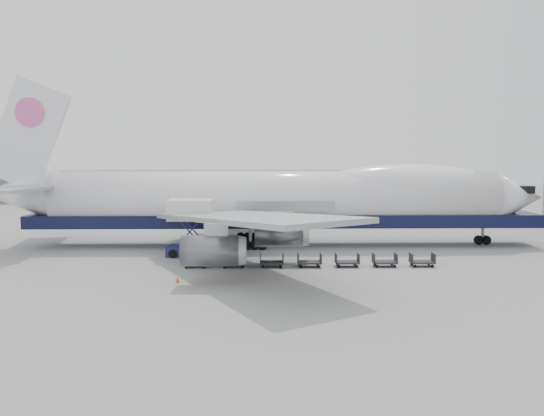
{
  "coord_description": "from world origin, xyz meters",
  "views": [
    {
      "loc": [
        -1.67,
        -50.77,
        11.1
      ],
      "look_at": [
        -0.58,
        6.0,
        5.13
      ],
      "focal_mm": 35.0,
      "sensor_mm": 36.0,
      "label": 1
    }
  ],
  "objects": [
    {
      "name": "ground",
      "position": [
        0.0,
        0.0,
        0.0
      ],
      "size": [
        260.0,
        260.0,
        0.0
      ],
      "primitive_type": "plane",
      "color": "gray",
      "rests_on": "ground"
    },
    {
      "name": "apron_line",
      "position": [
        0.0,
        -6.0,
        0.01
      ],
      "size": [
        60.0,
        0.15,
        0.01
      ],
      "primitive_type": "cube",
      "color": "gold",
      "rests_on": "ground"
    },
    {
      "name": "hangar",
      "position": [
        -10.0,
        70.0,
        3.5
      ],
      "size": [
        110.0,
        8.0,
        7.0
      ],
      "primitive_type": "cube",
      "color": "slate",
      "rests_on": "ground"
    },
    {
      "name": "airliner",
      "position": [
        0.64,
        12.0,
        5.62
      ],
      "size": [
        67.0,
        55.3,
        19.98
      ],
      "color": "white",
      "rests_on": "ground"
    },
    {
      "name": "catering_truck",
      "position": [
        -9.26,
        5.45,
        3.44
      ],
      "size": [
        5.25,
        3.86,
        6.11
      ],
      "rotation": [
        0.0,
        0.0,
        -0.09
      ],
      "color": "navy",
      "rests_on": "ground"
    },
    {
      "name": "traffic_cone",
      "position": [
        -8.92,
        -6.19,
        0.24
      ],
      "size": [
        0.35,
        0.35,
        0.51
      ],
      "rotation": [
        0.0,
        0.0,
        0.27
      ],
      "color": "#F1470C",
      "rests_on": "ground"
    },
    {
      "name": "dolly_0",
      "position": [
        -8.09,
        -0.19,
        0.53
      ],
      "size": [
        2.3,
        1.35,
        1.3
      ],
      "color": "#2D2D30",
      "rests_on": "ground"
    },
    {
      "name": "dolly_1",
      "position": [
        -4.41,
        -0.19,
        0.53
      ],
      "size": [
        2.3,
        1.35,
        1.3
      ],
      "color": "#2D2D30",
      "rests_on": "ground"
    },
    {
      "name": "dolly_2",
      "position": [
        -0.74,
        -0.19,
        0.53
      ],
      "size": [
        2.3,
        1.35,
        1.3
      ],
      "color": "#2D2D30",
      "rests_on": "ground"
    },
    {
      "name": "dolly_3",
      "position": [
        2.94,
        -0.19,
        0.53
      ],
      "size": [
        2.3,
        1.35,
        1.3
      ],
      "color": "#2D2D30",
      "rests_on": "ground"
    },
    {
      "name": "dolly_4",
      "position": [
        6.61,
        -0.19,
        0.53
      ],
      "size": [
        2.3,
        1.35,
        1.3
      ],
      "color": "#2D2D30",
      "rests_on": "ground"
    },
    {
      "name": "dolly_5",
      "position": [
        10.29,
        -0.19,
        0.53
      ],
      "size": [
        2.3,
        1.35,
        1.3
      ],
      "color": "#2D2D30",
      "rests_on": "ground"
    },
    {
      "name": "dolly_6",
      "position": [
        13.97,
        -0.19,
        0.53
      ],
      "size": [
        2.3,
        1.35,
        1.3
      ],
      "color": "#2D2D30",
      "rests_on": "ground"
    }
  ]
}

